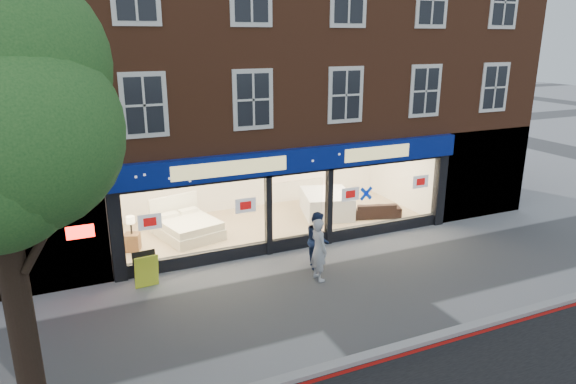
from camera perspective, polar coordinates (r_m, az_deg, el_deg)
ground at (r=14.13m, az=6.61°, el=-10.62°), size 120.00×120.00×0.00m
kerb_line at (r=11.95m, az=14.46°, el=-16.63°), size 60.00×0.10×0.01m
kerb_stone at (r=12.05m, az=13.88°, el=-15.97°), size 60.00×0.25×0.12m
showroom_floor at (r=18.42m, az=-1.67°, el=-3.63°), size 11.00×4.50×0.10m
building at (r=18.82m, az=-3.95°, el=17.35°), size 19.00×8.26×10.30m
display_bed at (r=17.49m, az=-11.17°, el=-3.76°), size 2.21×2.48×1.19m
bedside_table at (r=16.76m, az=-16.90°, el=-5.33°), size 0.58×0.58×0.55m
mattress_stack at (r=19.25m, az=4.29°, el=-1.27°), size 2.19×2.50×0.84m
sofa at (r=19.25m, az=9.59°, el=-1.94°), size 2.00×1.25×0.55m
a_board at (r=14.46m, az=-15.51°, el=-8.34°), size 0.66×0.45×0.98m
pedestrian_grey at (r=14.21m, az=3.43°, el=-6.39°), size 0.47×0.68×1.78m
pedestrian_blue at (r=15.04m, az=3.30°, el=-5.28°), size 0.81×0.94×1.67m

